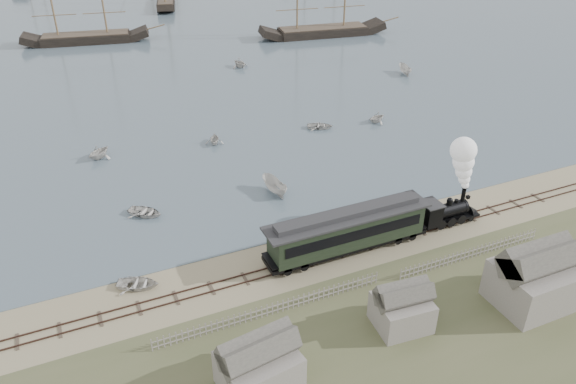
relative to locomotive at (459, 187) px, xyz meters
name	(u,v)px	position (x,y,z in m)	size (l,w,h in m)	color
ground	(309,247)	(-14.93, 2.00, -3.97)	(600.00, 600.00, 0.00)	tan
rail_track	(319,258)	(-14.93, 0.00, -3.93)	(120.00, 1.80, 0.16)	#3C2720
picket_fence_west	(273,315)	(-21.43, -5.00, -3.97)	(19.00, 0.10, 1.20)	gray
picket_fence_east	(470,258)	(-2.43, -5.50, -3.97)	(15.00, 0.10, 1.20)	gray
shed_mid	(400,325)	(-12.93, -10.00, -3.97)	(4.00, 3.50, 3.60)	gray
shed_right	(528,302)	(-1.93, -12.00, -3.97)	(6.00, 5.00, 5.10)	gray
locomotive	(459,187)	(0.00, 0.00, 0.00)	(6.87, 2.57, 8.57)	black
passenger_coach	(348,230)	(-12.10, 0.00, -1.59)	(15.63, 3.01, 3.80)	black
beached_dinghy	(138,284)	(-30.48, 2.63, -3.60)	(3.53, 2.52, 0.73)	beige
rowboat_0	(145,212)	(-27.67, 13.44, -3.53)	(3.61, 2.57, 0.75)	beige
rowboat_1	(99,152)	(-30.09, 28.34, -3.04)	(3.28, 2.83, 1.73)	beige
rowboat_2	(274,187)	(-14.10, 12.23, -3.11)	(4.10, 1.54, 1.59)	beige
rowboat_3	(320,126)	(-1.98, 25.39, -3.55)	(3.43, 2.45, 0.71)	beige
rowboat_4	(377,117)	(6.00, 24.06, -3.16)	(2.82, 2.44, 1.49)	beige
rowboat_5	(405,70)	(20.98, 39.52, -3.16)	(3.85, 1.45, 1.49)	beige
rowboat_7	(240,62)	(-3.03, 54.11, -3.05)	(3.25, 2.81, 1.71)	beige
rowboat_8	(214,139)	(-16.25, 26.57, -3.21)	(2.65, 2.29, 1.40)	beige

